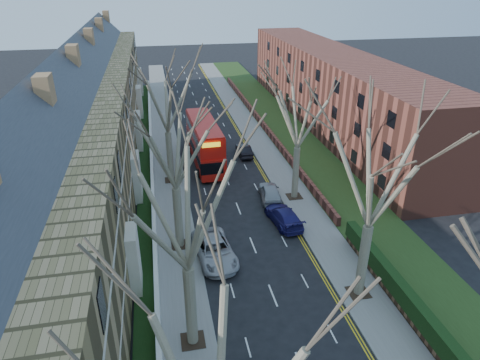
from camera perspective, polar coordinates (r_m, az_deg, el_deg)
pavement_left at (r=55.21m, az=-10.04°, el=4.83°), size 3.00×102.00×0.12m
pavement_right at (r=56.63m, az=2.21°, el=5.77°), size 3.00×102.00×0.12m
terrace_left at (r=46.38m, az=-19.67°, el=6.76°), size 9.70×78.00×13.60m
flats_right at (r=62.36m, az=11.93°, el=11.88°), size 13.97×54.00×10.00m
wall_hedge_right at (r=27.62m, az=25.34°, el=-19.31°), size 0.70×24.00×1.80m
front_wall_left at (r=47.60m, az=-11.67°, el=1.89°), size 0.30×78.00×1.00m
grass_verge_right at (r=57.77m, az=6.58°, el=6.13°), size 6.00×102.00×0.06m
tree_left_mid at (r=21.20m, az=-7.52°, el=-2.68°), size 10.50×10.50×14.71m
tree_left_far at (r=30.46m, az=-9.01°, el=5.70°), size 10.15×10.15×14.22m
tree_left_dist at (r=41.86m, az=-10.00°, el=11.69°), size 10.50×10.50×14.71m
tree_right_mid at (r=26.05m, az=17.91°, el=1.89°), size 10.50×10.50×14.71m
tree_right_far at (r=38.19m, az=8.01°, el=9.95°), size 10.15×10.15×14.22m
double_decker_bus at (r=48.13m, az=-4.73°, el=4.89°), size 3.25×11.62×4.80m
car_left_far at (r=32.64m, az=-3.41°, el=-9.31°), size 3.27×6.03×1.60m
car_right_near at (r=37.10m, az=5.85°, el=-4.80°), size 2.65×5.24×1.46m
car_right_mid at (r=40.70m, az=4.03°, el=-1.66°), size 2.38×4.78×1.57m
car_right_far at (r=50.58m, az=0.55°, el=3.96°), size 1.40×3.97×1.31m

